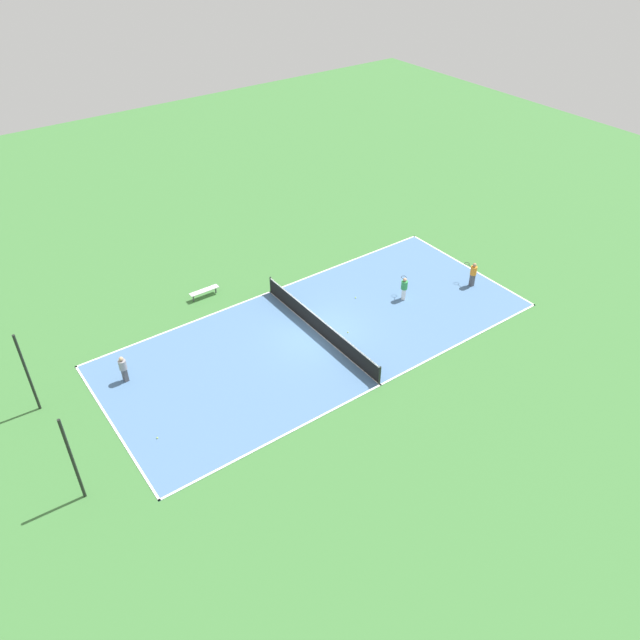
{
  "coord_description": "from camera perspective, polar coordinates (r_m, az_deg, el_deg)",
  "views": [
    {
      "loc": [
        -20.53,
        14.88,
        19.6
      ],
      "look_at": [
        0.0,
        0.0,
        0.9
      ],
      "focal_mm": 35.0,
      "sensor_mm": 36.0,
      "label": 1
    }
  ],
  "objects": [
    {
      "name": "tennis_ball_near_net",
      "position": [
        34.7,
        3.27,
        2.06
      ],
      "size": [
        0.07,
        0.07,
        0.07
      ],
      "primitive_type": "sphere",
      "color": "#CCE033",
      "rests_on": "court_surface"
    },
    {
      "name": "player_baseline_gray",
      "position": [
        30.17,
        -17.55,
        -4.17
      ],
      "size": [
        0.41,
        0.41,
        1.41
      ],
      "rotation": [
        0.0,
        0.0,
        3.29
      ],
      "color": "#4C4C51",
      "rests_on": "court_surface"
    },
    {
      "name": "tennis_ball_far_baseline",
      "position": [
        32.11,
        2.57,
        -1.13
      ],
      "size": [
        0.07,
        0.07,
        0.07
      ],
      "primitive_type": "sphere",
      "color": "#CCE033",
      "rests_on": "court_surface"
    },
    {
      "name": "fence_post_back_left",
      "position": [
        24.9,
        -21.69,
        -11.8
      ],
      "size": [
        0.12,
        0.12,
        4.12
      ],
      "color": "black",
      "rests_on": "ground_plane"
    },
    {
      "name": "ground_plane",
      "position": [
        32.05,
        -0.0,
        -1.29
      ],
      "size": [
        80.0,
        80.0,
        0.0
      ],
      "primitive_type": "plane",
      "color": "#3D7538"
    },
    {
      "name": "tennis_ball_midcourt",
      "position": [
        27.53,
        -14.66,
        -10.39
      ],
      "size": [
        0.07,
        0.07,
        0.07
      ],
      "primitive_type": "sphere",
      "color": "#CCE033",
      "rests_on": "court_surface"
    },
    {
      "name": "fence_post_back_right",
      "position": [
        29.35,
        -25.19,
        -4.44
      ],
      "size": [
        0.12,
        0.12,
        4.12
      ],
      "color": "black",
      "rests_on": "ground_plane"
    },
    {
      "name": "bench",
      "position": [
        35.18,
        -10.54,
        2.62
      ],
      "size": [
        0.36,
        1.69,
        0.45
      ],
      "rotation": [
        0.0,
        0.0,
        1.57
      ],
      "color": "silver",
      "rests_on": "ground_plane"
    },
    {
      "name": "tennis_net",
      "position": [
        31.72,
        -0.0,
        -0.52
      ],
      "size": [
        9.48,
        0.1,
        1.02
      ],
      "color": "black",
      "rests_on": "court_surface"
    },
    {
      "name": "court_surface",
      "position": [
        32.04,
        -0.0,
        -1.28
      ],
      "size": [
        9.68,
        22.16,
        0.02
      ],
      "color": "#4C729E",
      "rests_on": "ground_plane"
    },
    {
      "name": "player_far_green",
      "position": [
        34.5,
        7.7,
        2.99
      ],
      "size": [
        0.94,
        0.83,
        1.36
      ],
      "rotation": [
        0.0,
        0.0,
        5.62
      ],
      "color": "white",
      "rests_on": "court_surface"
    },
    {
      "name": "player_center_orange",
      "position": [
        36.35,
        13.82,
        4.21
      ],
      "size": [
        0.96,
        0.44,
        1.47
      ],
      "rotation": [
        0.0,
        0.0,
        6.17
      ],
      "color": "#4C4C51",
      "rests_on": "court_surface"
    }
  ]
}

